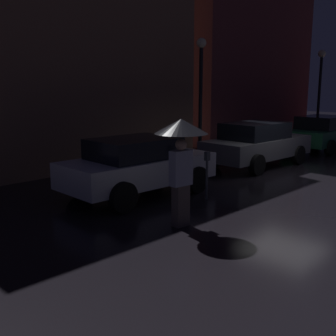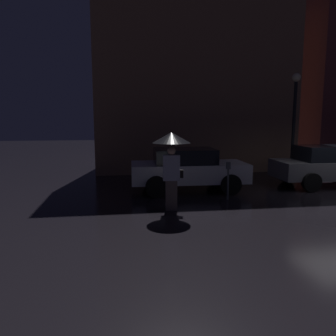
% 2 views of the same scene
% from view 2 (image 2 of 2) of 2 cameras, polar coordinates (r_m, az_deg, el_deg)
% --- Properties ---
extents(building_facade_left, '(9.56, 3.00, 8.38)m').
position_cam_2_polar(building_facade_left, '(16.63, 4.60, 14.32)').
color(building_facade_left, '#8C664C').
rests_on(building_facade_left, ground).
extents(parked_car_white, '(4.06, 1.96, 1.50)m').
position_cam_2_polar(parked_car_white, '(11.51, 3.45, -0.09)').
color(parked_car_white, silver).
rests_on(parked_car_white, ground).
extents(parked_car_grey, '(4.33, 1.95, 1.53)m').
position_cam_2_polar(parked_car_grey, '(13.75, 26.50, 0.46)').
color(parked_car_grey, slate).
rests_on(parked_car_grey, ground).
extents(pedestrian_with_umbrella, '(1.05, 1.05, 2.16)m').
position_cam_2_polar(pedestrian_with_umbrella, '(8.91, 0.61, 3.17)').
color(pedestrian_with_umbrella, '#66564C').
rests_on(pedestrian_with_umbrella, ground).
extents(parking_meter, '(0.12, 0.10, 1.19)m').
position_cam_2_polar(parking_meter, '(10.38, 10.42, -1.44)').
color(parking_meter, '#4C5154').
rests_on(parking_meter, ground).
extents(street_lamp_near, '(0.36, 0.36, 4.45)m').
position_cam_2_polar(street_lamp_near, '(15.44, 21.17, 9.34)').
color(street_lamp_near, black).
rests_on(street_lamp_near, ground).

